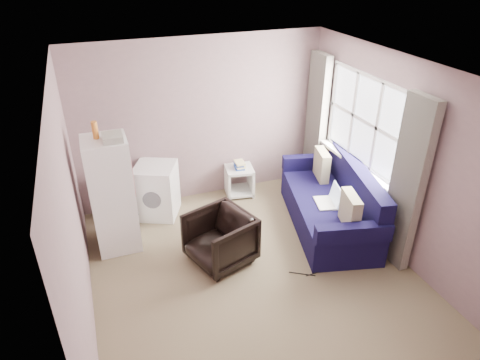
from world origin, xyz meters
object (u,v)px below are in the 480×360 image
object	(u,v)px
side_table	(239,179)
sofa	(333,205)
fridge	(112,194)
washing_machine	(157,189)
armchair	(220,237)

from	to	relation	value
side_table	sofa	size ratio (longest dim) A/B	0.26
fridge	sofa	xyz separation A→B (m)	(2.92, -0.60, -0.45)
fridge	washing_machine	distance (m)	0.94
washing_machine	fridge	bearing A→B (deg)	-112.78
armchair	fridge	xyz separation A→B (m)	(-1.17, 0.79, 0.42)
washing_machine	side_table	bearing A→B (deg)	30.12
fridge	washing_machine	world-z (taller)	fridge
fridge	side_table	size ratio (longest dim) A/B	3.03
fridge	sofa	size ratio (longest dim) A/B	0.79
washing_machine	sofa	size ratio (longest dim) A/B	0.36
side_table	sofa	xyz separation A→B (m)	(0.93, -1.30, 0.06)
fridge	side_table	xyz separation A→B (m)	(1.99, 0.71, -0.51)
armchair	washing_machine	xyz separation A→B (m)	(-0.53, 1.38, 0.05)
sofa	washing_machine	bearing A→B (deg)	166.62
washing_machine	armchair	bearing A→B (deg)	-43.93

